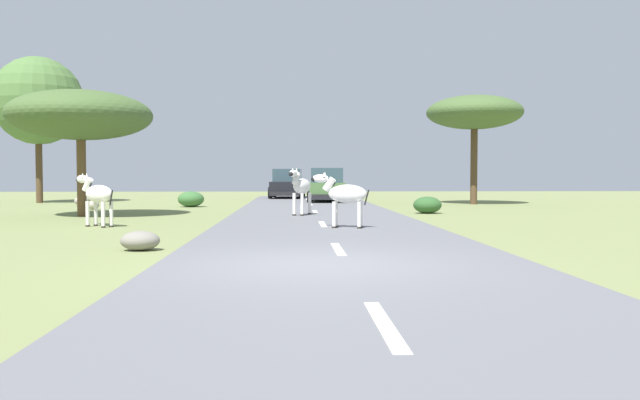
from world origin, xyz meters
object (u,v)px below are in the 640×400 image
object	(u,v)px
tree_1	(474,113)
tree_0	(38,101)
car_0	(327,186)
rock_2	(82,201)
rock_1	(93,205)
zebra_2	(344,194)
bush_2	(191,199)
zebra_1	(97,195)
rock_0	(140,241)
tree_3	(81,116)
car_1	(287,185)
zebra_0	(301,187)
bush_0	(427,205)

from	to	relation	value
tree_1	tree_0	bearing A→B (deg)	173.71
car_0	rock_2	world-z (taller)	car_0
car_0	rock_1	bearing A→B (deg)	35.27
tree_0	rock_1	xyz separation A→B (m)	(4.64, -6.31, -5.00)
zebra_2	bush_2	size ratio (longest dim) A/B	1.31
zebra_1	rock_1	xyz separation A→B (m)	(-2.86, 8.94, -0.70)
bush_2	rock_1	size ratio (longest dim) A/B	2.44
tree_0	rock_0	distance (m)	23.71
car_0	tree_3	world-z (taller)	tree_3
tree_0	rock_1	distance (m)	9.29
zebra_2	car_0	size ratio (longest dim) A/B	0.35
tree_1	rock_0	distance (m)	22.32
zebra_1	rock_1	distance (m)	9.42
car_1	zebra_0	bearing A→B (deg)	95.66
zebra_0	car_1	distance (m)	16.75
car_1	tree_3	xyz separation A→B (m)	(-6.96, -16.28, 2.62)
tree_3	zebra_1	bearing A→B (deg)	-67.28
bush_2	bush_0	bearing A→B (deg)	-28.67
rock_0	tree_3	bearing A→B (deg)	113.38
car_0	rock_0	xyz separation A→B (m)	(-4.70, -21.15, -0.66)
car_0	bush_2	bearing A→B (deg)	38.39
zebra_2	tree_3	size ratio (longest dim) A/B	0.31
rock_1	rock_2	distance (m)	3.77
tree_1	bush_0	size ratio (longest dim) A/B	5.03
tree_1	tree_3	bearing A→B (deg)	-152.51
tree_0	rock_2	world-z (taller)	tree_0
zebra_2	rock_1	bearing A→B (deg)	58.09
car_1	rock_0	xyz separation A→B (m)	(-2.59, -26.40, -0.66)
zebra_1	zebra_0	bearing A→B (deg)	-18.36
zebra_2	tree_0	xyz separation A→B (m)	(-14.26, 16.50, 4.26)
zebra_0	tree_1	distance (m)	12.76
zebra_0	zebra_1	distance (m)	6.96
bush_2	tree_1	bearing A→B (deg)	8.48
tree_3	rock_1	bearing A→B (deg)	102.52
rock_0	rock_2	bearing A→B (deg)	111.12
tree_3	rock_2	world-z (taller)	tree_3
zebra_1	zebra_2	bearing A→B (deg)	-64.00
zebra_0	zebra_2	world-z (taller)	zebra_0
bush_0	rock_1	world-z (taller)	bush_0
rock_1	tree_1	bearing A→B (deg)	12.87
car_0	tree_1	distance (m)	8.33
rock_2	car_0	bearing A→B (deg)	15.06
tree_1	rock_1	world-z (taller)	tree_1
car_1	rock_0	world-z (taller)	car_1
bush_0	rock_2	distance (m)	16.33
zebra_0	rock_2	bearing A→B (deg)	-17.00
zebra_0	rock_0	world-z (taller)	zebra_0
bush_2	car_0	bearing A→B (deg)	36.20
tree_3	rock_0	distance (m)	11.51
bush_0	bush_2	world-z (taller)	bush_2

